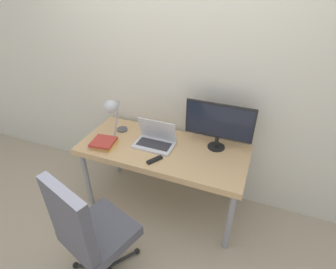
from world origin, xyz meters
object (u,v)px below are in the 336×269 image
object	(u,v)px
office_chair	(88,230)
book_stack	(104,143)
desk_lamp	(112,109)
monitor	(219,123)
laptop	(155,140)

from	to	relation	value
office_chair	book_stack	bearing A→B (deg)	114.24
book_stack	desk_lamp	bearing A→B (deg)	85.48
desk_lamp	office_chair	bearing A→B (deg)	-70.58
desk_lamp	book_stack	size ratio (longest dim) A/B	1.76
monitor	office_chair	xyz separation A→B (m)	(-0.64, -1.12, -0.40)
monitor	desk_lamp	size ratio (longest dim) A/B	1.53
laptop	desk_lamp	size ratio (longest dim) A/B	0.93
laptop	monitor	xyz separation A→B (m)	(0.55, 0.16, 0.21)
laptop	office_chair	size ratio (longest dim) A/B	0.35
book_stack	laptop	bearing A→B (deg)	24.25
laptop	desk_lamp	bearing A→B (deg)	-176.82
laptop	monitor	distance (m)	0.61
monitor	book_stack	distance (m)	1.07
office_chair	book_stack	world-z (taller)	office_chair
desk_lamp	office_chair	xyz separation A→B (m)	(0.33, -0.93, -0.45)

